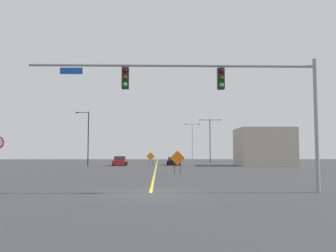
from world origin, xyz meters
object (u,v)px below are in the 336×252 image
street_lamp_near_left (192,139)px  construction_sign_right_lane (177,159)px  car_red_mid (120,161)px  street_lamp_far_left (87,136)px  construction_sign_left_shoulder (175,159)px  construction_sign_left_lane (151,157)px  traffic_signal_assembly (217,89)px  car_black_near (174,161)px  street_lamp_mid_left (210,137)px

street_lamp_near_left → construction_sign_right_lane: size_ratio=4.14×
car_red_mid → street_lamp_far_left: bearing=-160.7°
construction_sign_left_shoulder → construction_sign_left_lane: bearing=122.4°
construction_sign_left_shoulder → car_red_mid: bearing=137.8°
street_lamp_far_left → street_lamp_near_left: bearing=60.7°
street_lamp_far_left → car_red_mid: street_lamp_far_left is taller
traffic_signal_assembly → car_black_near: traffic_signal_assembly is taller
street_lamp_mid_left → car_black_near: (-7.46, -12.01, -4.39)m
street_lamp_near_left → construction_sign_left_lane: size_ratio=4.40×
construction_sign_left_lane → car_black_near: (3.54, 3.53, -0.70)m
street_lamp_mid_left → car_black_near: bearing=-121.8°
traffic_signal_assembly → construction_sign_left_shoulder: 31.62m
traffic_signal_assembly → construction_sign_left_lane: 37.20m
street_lamp_far_left → construction_sign_right_lane: bearing=-58.7°
street_lamp_far_left → construction_sign_left_shoulder: 14.46m
street_lamp_far_left → construction_sign_left_shoulder: bearing=-24.0°
construction_sign_left_lane → construction_sign_right_lane: bearing=-81.6°
construction_sign_right_lane → street_lamp_near_left: bearing=83.3°
street_lamp_mid_left → construction_sign_right_lane: bearing=-102.7°
street_lamp_far_left → car_red_mid: size_ratio=2.07×
traffic_signal_assembly → street_lamp_near_left: bearing=85.8°
car_black_near → construction_sign_left_lane: bearing=-135.1°
street_lamp_mid_left → street_lamp_near_left: bearing=95.6°
construction_sign_left_shoulder → car_red_mid: construction_sign_left_shoulder is taller
traffic_signal_assembly → construction_sign_right_lane: 17.19m
street_lamp_near_left → construction_sign_left_shoulder: size_ratio=4.69×
construction_sign_right_lane → car_red_mid: bearing=109.2°
street_lamp_near_left → construction_sign_left_lane: street_lamp_near_left is taller
traffic_signal_assembly → car_black_near: bearing=90.8°
construction_sign_left_lane → car_black_near: 5.05m
construction_sign_right_lane → construction_sign_left_lane: size_ratio=1.06×
street_lamp_near_left → street_lamp_far_left: bearing=-119.3°
street_lamp_far_left → street_lamp_mid_left: street_lamp_mid_left is taller
street_lamp_far_left → construction_sign_left_shoulder: street_lamp_far_left is taller
street_lamp_far_left → car_black_near: street_lamp_far_left is taller
construction_sign_left_shoulder → construction_sign_left_lane: construction_sign_left_lane is taller
construction_sign_right_lane → car_black_near: bearing=88.6°
street_lamp_far_left → street_lamp_mid_left: bearing=36.7°
street_lamp_far_left → car_black_near: 13.90m
street_lamp_mid_left → street_lamp_near_left: (-1.76, 18.08, 0.26)m
traffic_signal_assembly → construction_sign_left_shoulder: size_ratio=7.46×
traffic_signal_assembly → street_lamp_far_left: size_ratio=1.76×
street_lamp_mid_left → construction_sign_left_shoulder: street_lamp_mid_left is taller
car_black_near → car_red_mid: (-8.24, -1.56, 0.05)m
construction_sign_right_lane → construction_sign_left_lane: 20.26m
car_black_near → car_red_mid: bearing=-169.3°
street_lamp_near_left → construction_sign_left_lane: bearing=-105.4°
street_lamp_mid_left → construction_sign_right_lane: (-8.03, -35.58, -3.62)m
construction_sign_left_shoulder → construction_sign_left_lane: 6.42m
construction_sign_left_shoulder → car_red_mid: 11.00m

